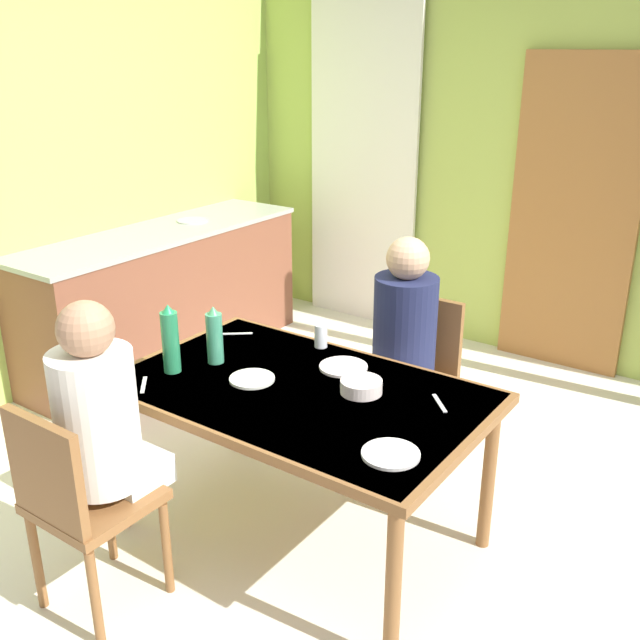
% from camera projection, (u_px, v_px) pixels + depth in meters
% --- Properties ---
extents(ground_plane, '(6.27, 6.27, 0.00)m').
position_uv_depth(ground_plane, '(287.00, 502.00, 3.41)').
color(ground_plane, silver).
extents(wall_back, '(4.27, 0.10, 2.87)m').
position_uv_depth(wall_back, '(507.00, 141.00, 4.74)').
color(wall_back, '#A6BE55').
rests_on(wall_back, ground_plane).
extents(wall_left, '(0.10, 3.62, 2.87)m').
position_uv_depth(wall_left, '(82.00, 147.00, 4.45)').
color(wall_left, '#A3C257').
rests_on(wall_left, ground_plane).
extents(door_wooden, '(0.80, 0.05, 2.00)m').
position_uv_depth(door_wooden, '(573.00, 218.00, 4.56)').
color(door_wooden, '#9E6533').
rests_on(door_wooden, ground_plane).
extents(curtain_panel, '(0.90, 0.03, 2.41)m').
position_uv_depth(curtain_panel, '(363.00, 164.00, 5.31)').
color(curtain_panel, white).
rests_on(curtain_panel, ground_plane).
extents(kitchen_counter, '(0.61, 2.09, 0.91)m').
position_uv_depth(kitchen_counter, '(164.00, 296.00, 4.83)').
color(kitchen_counter, brown).
rests_on(kitchen_counter, ground_plane).
extents(dining_table, '(1.51, 0.94, 0.72)m').
position_uv_depth(dining_table, '(299.00, 402.00, 2.96)').
color(dining_table, brown).
rests_on(dining_table, ground_plane).
extents(chair_near_diner, '(0.40, 0.40, 0.87)m').
position_uv_depth(chair_near_diner, '(78.00, 499.00, 2.59)').
color(chair_near_diner, brown).
rests_on(chair_near_diner, ground_plane).
extents(chair_far_diner, '(0.40, 0.40, 0.87)m').
position_uv_depth(chair_far_diner, '(414.00, 373.00, 3.59)').
color(chair_far_diner, brown).
rests_on(chair_far_diner, ground_plane).
extents(person_near_diner, '(0.30, 0.37, 0.77)m').
position_uv_depth(person_near_diner, '(100.00, 415.00, 2.60)').
color(person_near_diner, silver).
rests_on(person_near_diner, ground_plane).
extents(person_far_diner, '(0.30, 0.37, 0.77)m').
position_uv_depth(person_far_diner, '(403.00, 328.00, 3.38)').
color(person_far_diner, '#251B49').
rests_on(person_far_diner, ground_plane).
extents(water_bottle_green_near, '(0.07, 0.07, 0.26)m').
position_uv_depth(water_bottle_green_near, '(215.00, 336.00, 3.13)').
color(water_bottle_green_near, '#3A8C69').
rests_on(water_bottle_green_near, dining_table).
extents(water_bottle_green_far, '(0.07, 0.07, 0.30)m').
position_uv_depth(water_bottle_green_far, '(170.00, 340.00, 3.04)').
color(water_bottle_green_far, '#267F4F').
rests_on(water_bottle_green_far, dining_table).
extents(serving_bowl_center, '(0.17, 0.17, 0.05)m').
position_uv_depth(serving_bowl_center, '(361.00, 386.00, 2.89)').
color(serving_bowl_center, silver).
rests_on(serving_bowl_center, dining_table).
extents(dinner_plate_near_left, '(0.19, 0.19, 0.01)m').
position_uv_depth(dinner_plate_near_left, '(252.00, 379.00, 3.00)').
color(dinner_plate_near_left, white).
rests_on(dinner_plate_near_left, dining_table).
extents(dinner_plate_near_right, '(0.20, 0.20, 0.01)m').
position_uv_depth(dinner_plate_near_right, '(391.00, 454.00, 2.45)').
color(dinner_plate_near_right, white).
rests_on(dinner_plate_near_right, dining_table).
extents(dinner_plate_far_center, '(0.21, 0.21, 0.01)m').
position_uv_depth(dinner_plate_far_center, '(343.00, 367.00, 3.11)').
color(dinner_plate_far_center, white).
rests_on(dinner_plate_far_center, dining_table).
extents(drinking_glass_by_near_diner, '(0.06, 0.06, 0.11)m').
position_uv_depth(drinking_glass_by_near_diner, '(321.00, 336.00, 3.32)').
color(drinking_glass_by_near_diner, silver).
rests_on(drinking_glass_by_near_diner, dining_table).
extents(cutlery_knife_near, '(0.13, 0.11, 0.00)m').
position_uv_depth(cutlery_knife_near, '(237.00, 334.00, 3.48)').
color(cutlery_knife_near, silver).
rests_on(cutlery_knife_near, dining_table).
extents(cutlery_fork_near, '(0.12, 0.12, 0.00)m').
position_uv_depth(cutlery_fork_near, '(439.00, 403.00, 2.81)').
color(cutlery_fork_near, silver).
rests_on(cutlery_fork_near, dining_table).
extents(cutlery_knife_far, '(0.11, 0.12, 0.00)m').
position_uv_depth(cutlery_knife_far, '(144.00, 385.00, 2.96)').
color(cutlery_knife_far, silver).
rests_on(cutlery_knife_far, dining_table).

